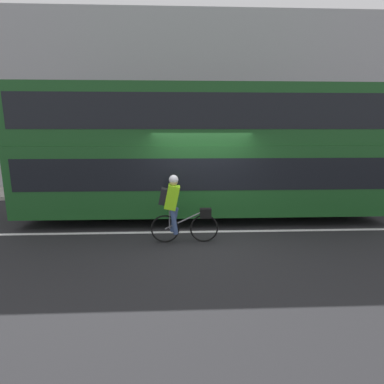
{
  "coord_description": "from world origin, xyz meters",
  "views": [
    {
      "loc": [
        -0.57,
        -7.15,
        2.58
      ],
      "look_at": [
        -0.25,
        0.39,
        1.0
      ],
      "focal_mm": 28.0,
      "sensor_mm": 36.0,
      "label": 1
    }
  ],
  "objects_px": {
    "cyclist_on_bike": "(177,207)",
    "bus": "(204,147)",
    "street_sign_post": "(276,160)",
    "trash_bin": "(202,180)"
  },
  "relations": [
    {
      "from": "cyclist_on_bike",
      "to": "trash_bin",
      "type": "height_order",
      "value": "cyclist_on_bike"
    },
    {
      "from": "bus",
      "to": "cyclist_on_bike",
      "type": "height_order",
      "value": "bus"
    },
    {
      "from": "bus",
      "to": "trash_bin",
      "type": "height_order",
      "value": "bus"
    },
    {
      "from": "trash_bin",
      "to": "street_sign_post",
      "type": "xyz_separation_m",
      "value": [
        3.0,
        -0.01,
        0.82
      ]
    },
    {
      "from": "cyclist_on_bike",
      "to": "bus",
      "type": "bearing_deg",
      "value": 69.67
    },
    {
      "from": "cyclist_on_bike",
      "to": "trash_bin",
      "type": "xyz_separation_m",
      "value": [
        1.0,
        5.44,
        -0.3
      ]
    },
    {
      "from": "trash_bin",
      "to": "street_sign_post",
      "type": "height_order",
      "value": "street_sign_post"
    },
    {
      "from": "street_sign_post",
      "to": "cyclist_on_bike",
      "type": "bearing_deg",
      "value": -126.32
    },
    {
      "from": "cyclist_on_bike",
      "to": "street_sign_post",
      "type": "relative_size",
      "value": 0.72
    },
    {
      "from": "trash_bin",
      "to": "street_sign_post",
      "type": "relative_size",
      "value": 0.39
    }
  ]
}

